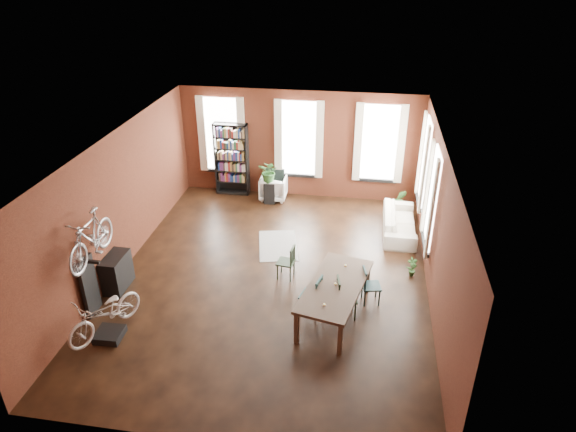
% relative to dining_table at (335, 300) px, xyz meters
% --- Properties ---
extents(room, '(9.00, 9.04, 3.22)m').
position_rel_dining_table_xyz_m(room, '(-1.28, 1.75, 1.75)').
color(room, black).
rests_on(room, ground).
extents(dining_table, '(1.49, 2.42, 0.77)m').
position_rel_dining_table_xyz_m(dining_table, '(0.00, 0.00, 0.00)').
color(dining_table, '#46362A').
rests_on(dining_table, ground).
extents(dining_chair_a, '(0.50, 0.50, 0.88)m').
position_rel_dining_table_xyz_m(dining_chair_a, '(-0.49, 0.02, 0.06)').
color(dining_chair_a, '#1C3E3C').
rests_on(dining_chair_a, ground).
extents(dining_chair_b, '(0.42, 0.42, 0.81)m').
position_rel_dining_table_xyz_m(dining_chair_b, '(-1.20, 1.21, 0.02)').
color(dining_chair_b, black).
rests_on(dining_chair_b, ground).
extents(dining_chair_c, '(0.48, 0.48, 0.89)m').
position_rel_dining_table_xyz_m(dining_chair_c, '(0.23, 0.04, 0.06)').
color(dining_chair_c, black).
rests_on(dining_chair_c, ground).
extents(dining_chair_d, '(0.45, 0.45, 0.82)m').
position_rel_dining_table_xyz_m(dining_chair_d, '(0.72, 0.58, 0.03)').
color(dining_chair_d, '#193638').
rests_on(dining_chair_d, ground).
extents(bookshelf, '(1.00, 0.32, 2.20)m').
position_rel_dining_table_xyz_m(bookshelf, '(-3.53, 5.44, 0.72)').
color(bookshelf, black).
rests_on(bookshelf, ground).
extents(white_armchair, '(0.77, 0.72, 0.78)m').
position_rel_dining_table_xyz_m(white_armchair, '(-2.24, 5.23, 0.01)').
color(white_armchair, white).
rests_on(white_armchair, ground).
extents(cream_sofa, '(0.61, 2.08, 0.81)m').
position_rel_dining_table_xyz_m(cream_sofa, '(1.42, 3.74, 0.02)').
color(cream_sofa, beige).
rests_on(cream_sofa, ground).
extents(striped_rug, '(1.25, 1.68, 0.01)m').
position_rel_dining_table_xyz_m(striped_rug, '(-1.62, 2.55, -0.38)').
color(striped_rug, black).
rests_on(striped_rug, ground).
extents(bike_trainer, '(0.52, 0.52, 0.15)m').
position_rel_dining_table_xyz_m(bike_trainer, '(-4.25, -1.37, -0.31)').
color(bike_trainer, black).
rests_on(bike_trainer, ground).
extents(bike_wall_rack, '(0.16, 0.60, 1.30)m').
position_rel_dining_table_xyz_m(bike_wall_rack, '(-4.93, -0.66, 0.27)').
color(bike_wall_rack, black).
rests_on(bike_wall_rack, ground).
extents(console_table, '(0.40, 0.80, 0.80)m').
position_rel_dining_table_xyz_m(console_table, '(-4.81, 0.24, 0.02)').
color(console_table, black).
rests_on(console_table, ground).
extents(plant_stand, '(0.36, 0.36, 0.64)m').
position_rel_dining_table_xyz_m(plant_stand, '(-2.31, 4.96, -0.06)').
color(plant_stand, black).
rests_on(plant_stand, ground).
extents(plant_by_sofa, '(0.39, 0.66, 0.29)m').
position_rel_dining_table_xyz_m(plant_by_sofa, '(1.47, 5.07, -0.24)').
color(plant_by_sofa, '#2D5D25').
rests_on(plant_by_sofa, ground).
extents(plant_small, '(0.44, 0.53, 0.17)m').
position_rel_dining_table_xyz_m(plant_small, '(1.64, 1.71, -0.30)').
color(plant_small, '#2D5823').
rests_on(plant_small, ground).
extents(bicycle_floor, '(0.88, 1.03, 1.65)m').
position_rel_dining_table_xyz_m(bicycle_floor, '(-4.26, -1.36, 0.59)').
color(bicycle_floor, '#BEB5AF').
rests_on(bicycle_floor, bike_trainer).
extents(bicycle_hung, '(0.47, 1.00, 1.66)m').
position_rel_dining_table_xyz_m(bicycle_hung, '(-4.68, -0.66, 1.75)').
color(bicycle_hung, '#A5A8AD').
rests_on(bicycle_hung, bike_wall_rack).
extents(plant_on_stand, '(0.76, 0.80, 0.51)m').
position_rel_dining_table_xyz_m(plant_on_stand, '(-2.30, 4.98, 0.52)').
color(plant_on_stand, '#275622').
rests_on(plant_on_stand, plant_stand).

